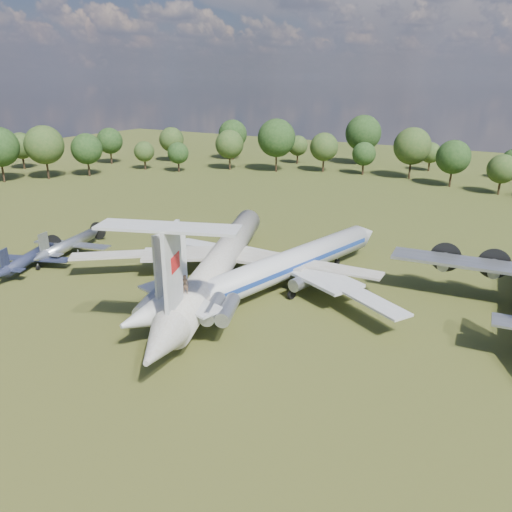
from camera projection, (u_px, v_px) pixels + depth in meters
The scene contains 6 objects.
ground at pixel (187, 279), 66.04m from camera, with size 300.00×300.00×0.00m, color #294015.
il62_airliner at pixel (221, 266), 63.35m from camera, with size 40.32×52.42×5.14m, color silver, non-canonical shape.
tu104_jet at pixel (280, 272), 61.92m from camera, with size 35.69×47.58×4.76m, color #BEBEBE, non-canonical shape.
small_prop_west at pixel (29, 261), 69.24m from camera, with size 11.45×15.61×2.29m, color #151C31, non-canonical shape.
small_prop_northwest at pixel (70, 247), 74.88m from camera, with size 12.28×16.74×2.46m, color #A4A7AC, non-canonical shape.
person_on_il62 at pixel (185, 284), 48.80m from camera, with size 0.72×0.47×1.96m, color #876044.
Camera 1 is at (39.29, -47.69, 25.22)m, focal length 35.00 mm.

